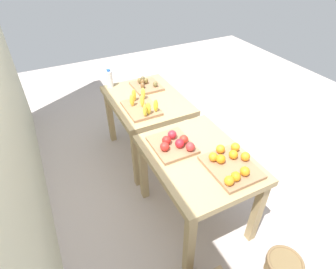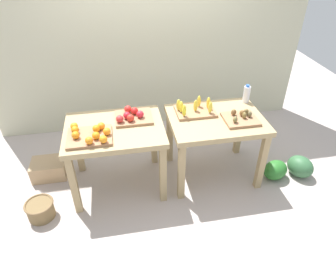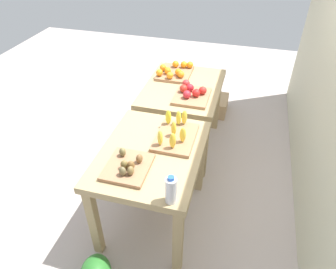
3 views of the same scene
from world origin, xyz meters
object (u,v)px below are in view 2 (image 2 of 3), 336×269
Objects in this scene: banana_crate at (195,109)px; wicker_basket at (40,209)px; apple_bin at (132,116)px; display_table_right at (215,127)px; kiwi_bin at (241,118)px; cardboard_produce_box at (49,168)px; orange_bin at (90,135)px; water_bottle at (246,94)px; display_table_left at (115,137)px; watermelon_pile at (289,168)px.

wicker_basket is at bearing -164.31° from banana_crate.
apple_bin is 1.36× the size of wicker_basket.
apple_bin reaches higher than display_table_right.
kiwi_bin reaches higher than cardboard_produce_box.
kiwi_bin is 1.21× the size of wicker_basket.
display_table_right is at bearing 10.10° from wicker_basket.
orange_bin is 1.12× the size of cardboard_produce_box.
water_bottle is 0.75× the size of wicker_basket.
wicker_basket is at bearing -90.62° from cardboard_produce_box.
watermelon_pile is at bearing -6.69° from display_table_left.
kiwi_bin is at bearing 1.81° from orange_bin.
apple_bin is 1.28m from cardboard_produce_box.
kiwi_bin is at bearing -11.44° from apple_bin.
wicker_basket is at bearing -169.90° from display_table_right.
kiwi_bin is (0.45, -0.24, -0.02)m from banana_crate.
display_table_left is 4.69× the size of water_bottle.
orange_bin is 0.64× the size of watermelon_pile.
watermelon_pile is 2.88m from wicker_basket.
watermelon_pile is (2.03, -0.24, -0.55)m from display_table_left.
display_table_right is at bearing -148.15° from water_bottle.
wicker_basket is (-0.85, -0.35, -0.58)m from display_table_left.
banana_crate is 0.64× the size of watermelon_pile.
water_bottle reaches higher than kiwi_bin.
kiwi_bin is 2.35m from cardboard_produce_box.
banana_crate reaches higher than orange_bin.
banana_crate is at bearing 15.69° from wicker_basket.
cardboard_produce_box is at bearing 89.38° from wicker_basket.
wicker_basket is 0.74× the size of cardboard_produce_box.
orange_bin is 0.98m from wicker_basket.
apple_bin is 1.18m from kiwi_bin.
kiwi_bin reaches higher than display_table_left.
watermelon_pile is (0.91, -0.24, -0.55)m from display_table_right.
display_table_left is 3.50× the size of wicker_basket.
water_bottle is at bearing 60.97° from kiwi_bin.
water_bottle is at bearing 13.47° from orange_bin.
display_table_left is 1.08m from wicker_basket.
wicker_basket is at bearing -173.57° from kiwi_bin.
cardboard_produce_box is (-1.75, 0.16, -0.73)m from banana_crate.
display_table_left is 2.12m from watermelon_pile.
watermelon_pile reaches higher than wicker_basket.
watermelon_pile is at bearing -48.80° from water_bottle.
orange_bin is 1.86m from water_bottle.
wicker_basket is (-1.97, -0.35, -0.58)m from display_table_right.
orange_bin reaches higher than cardboard_produce_box.
banana_crate reaches higher than watermelon_pile.
display_table_left is 1.37m from kiwi_bin.
watermelon_pile is at bearing -2.18° from orange_bin.
orange_bin is at bearing -178.19° from kiwi_bin.
apple_bin is 0.71m from banana_crate.
watermelon_pile reaches higher than cardboard_produce_box.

